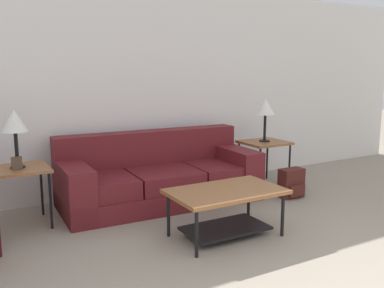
{
  "coord_description": "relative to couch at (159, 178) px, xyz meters",
  "views": [
    {
      "loc": [
        -2.27,
        -1.08,
        1.59
      ],
      "look_at": [
        -0.11,
        2.73,
        0.8
      ],
      "focal_mm": 40.0,
      "sensor_mm": 36.0,
      "label": 1
    }
  ],
  "objects": [
    {
      "name": "wall_back",
      "position": [
        0.19,
        0.6,
        1.01
      ],
      "size": [
        9.13,
        0.06,
        2.6
      ],
      "color": "white",
      "rests_on": "ground_plane"
    },
    {
      "name": "couch",
      "position": [
        0.0,
        0.0,
        0.0
      ],
      "size": [
        2.35,
        1.04,
        0.82
      ],
      "color": "maroon",
      "rests_on": "ground_plane"
    },
    {
      "name": "coffee_table",
      "position": [
        0.09,
        -1.28,
        0.05
      ],
      "size": [
        1.06,
        0.65,
        0.46
      ],
      "color": "#935B33",
      "rests_on": "ground_plane"
    },
    {
      "name": "side_table_left",
      "position": [
        -1.56,
        -0.03,
        0.26
      ],
      "size": [
        0.58,
        0.54,
        0.61
      ],
      "color": "#935B33",
      "rests_on": "ground_plane"
    },
    {
      "name": "side_table_right",
      "position": [
        1.55,
        -0.03,
        0.26
      ],
      "size": [
        0.58,
        0.54,
        0.61
      ],
      "color": "#935B33",
      "rests_on": "ground_plane"
    },
    {
      "name": "table_lamp_left",
      "position": [
        -1.56,
        -0.03,
        0.77
      ],
      "size": [
        0.25,
        0.25,
        0.58
      ],
      "color": "black",
      "rests_on": "side_table_left"
    },
    {
      "name": "table_lamp_right",
      "position": [
        1.55,
        -0.03,
        0.77
      ],
      "size": [
        0.25,
        0.25,
        0.58
      ],
      "color": "black",
      "rests_on": "side_table_right"
    },
    {
      "name": "backpack",
      "position": [
        1.5,
        -0.64,
        -0.12
      ],
      "size": [
        0.3,
        0.24,
        0.36
      ],
      "color": "#4C1E19",
      "rests_on": "ground_plane"
    },
    {
      "name": "picture_frame",
      "position": [
        -1.57,
        -0.11,
        0.38
      ],
      "size": [
        0.1,
        0.04,
        0.13
      ],
      "color": "#4C3828",
      "rests_on": "side_table_left"
    }
  ]
}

